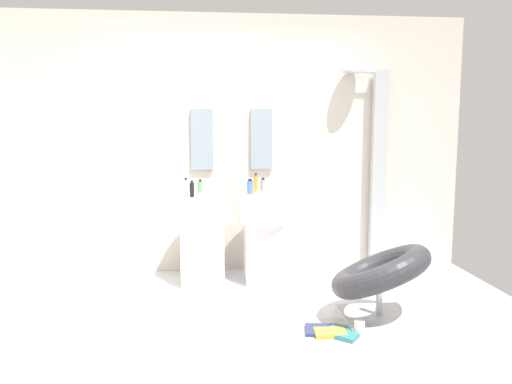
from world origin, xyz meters
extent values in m
cube|color=silver|center=(0.00, 0.00, -0.02)|extent=(4.80, 3.60, 0.04)
cube|color=beige|center=(0.00, 1.65, 1.30)|extent=(4.80, 0.10, 2.60)
cube|color=white|center=(-0.30, 1.18, 0.29)|extent=(0.40, 0.40, 0.58)
cylinder|color=white|center=(-0.30, 1.18, 0.72)|extent=(0.52, 0.52, 0.27)
cylinder|color=#B7BABF|center=(-0.30, 1.32, 0.90)|extent=(0.02, 0.02, 0.10)
cube|color=white|center=(0.30, 1.18, 0.29)|extent=(0.40, 0.40, 0.58)
cylinder|color=white|center=(0.30, 1.18, 0.72)|extent=(0.52, 0.52, 0.27)
cylinder|color=#B7BABF|center=(0.30, 1.32, 0.90)|extent=(0.02, 0.02, 0.10)
cube|color=#8C9EA8|center=(-0.30, 1.58, 1.36)|extent=(0.22, 0.03, 0.61)
cube|color=#8C9EA8|center=(0.30, 1.58, 1.36)|extent=(0.22, 0.03, 0.61)
cube|color=#B7BABF|center=(1.52, 1.53, 1.02)|extent=(0.14, 0.08, 2.05)
cylinder|color=#B7BABF|center=(1.37, 1.51, 2.03)|extent=(0.30, 0.02, 0.02)
cylinder|color=#B7BABF|center=(1.22, 1.48, 2.03)|extent=(0.24, 0.24, 0.02)
cube|color=#B7BABF|center=(1.04, 0.06, 0.03)|extent=(0.56, 0.50, 0.06)
cylinder|color=#B7BABF|center=(1.04, 0.06, 0.20)|extent=(0.05, 0.05, 0.34)
torus|color=#333338|center=(1.04, 0.06, 0.40)|extent=(1.07, 1.07, 0.49)
cube|color=beige|center=(0.61, -0.15, 0.01)|extent=(1.20, 0.60, 0.01)
cube|color=teal|center=(0.70, -0.17, 0.03)|extent=(0.31, 0.30, 0.03)
cube|color=gold|center=(0.61, -0.16, 0.03)|extent=(0.23, 0.17, 0.03)
cube|color=navy|center=(0.57, -0.10, 0.02)|extent=(0.28, 0.24, 0.02)
cylinder|color=white|center=(0.82, -0.19, 0.06)|extent=(0.08, 0.08, 0.11)
cylinder|color=silver|center=(-0.44, 1.07, 0.93)|extent=(0.04, 0.04, 0.15)
cylinder|color=black|center=(-0.44, 1.07, 1.01)|extent=(0.02, 0.02, 0.02)
cylinder|color=#C68C38|center=(0.22, 1.28, 0.94)|extent=(0.04, 0.04, 0.17)
cylinder|color=black|center=(0.22, 1.28, 1.03)|extent=(0.02, 0.02, 0.02)
cylinder|color=#59996B|center=(-0.32, 1.32, 0.91)|extent=(0.04, 0.04, 0.11)
cylinder|color=black|center=(-0.32, 1.32, 0.97)|extent=(0.02, 0.02, 0.02)
cylinder|color=#4C72B7|center=(0.15, 1.16, 0.91)|extent=(0.06, 0.06, 0.12)
cylinder|color=black|center=(0.15, 1.16, 0.99)|extent=(0.03, 0.03, 0.02)
cylinder|color=black|center=(-0.39, 1.01, 0.92)|extent=(0.04, 0.04, 0.13)
cylinder|color=black|center=(-0.39, 1.01, 0.99)|extent=(0.02, 0.02, 0.02)
cylinder|color=#99999E|center=(0.29, 1.33, 0.91)|extent=(0.05, 0.05, 0.12)
cylinder|color=black|center=(0.29, 1.33, 0.98)|extent=(0.03, 0.03, 0.02)
camera|label=1|loc=(-0.22, -3.45, 1.47)|focal=34.72mm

